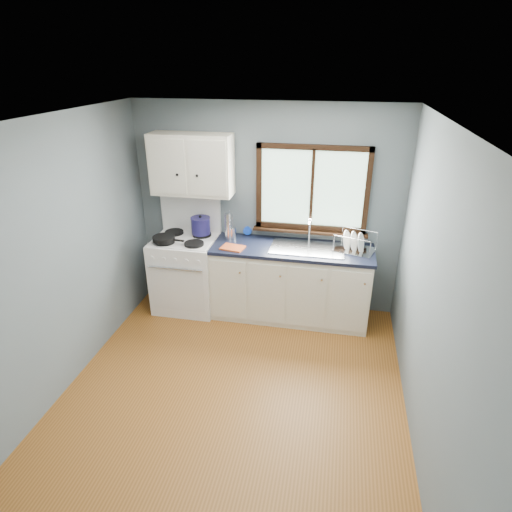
% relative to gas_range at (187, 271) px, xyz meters
% --- Properties ---
extents(floor, '(3.20, 3.60, 0.02)m').
position_rel_gas_range_xyz_m(floor, '(0.95, -1.47, -0.50)').
color(floor, brown).
rests_on(floor, ground).
extents(ceiling, '(3.20, 3.60, 0.02)m').
position_rel_gas_range_xyz_m(ceiling, '(0.95, -1.47, 2.02)').
color(ceiling, white).
rests_on(ceiling, wall_back).
extents(wall_back, '(3.20, 0.02, 2.50)m').
position_rel_gas_range_xyz_m(wall_back, '(0.95, 0.34, 0.76)').
color(wall_back, slate).
rests_on(wall_back, ground).
extents(wall_front, '(3.20, 0.02, 2.50)m').
position_rel_gas_range_xyz_m(wall_front, '(0.95, -3.28, 0.76)').
color(wall_front, slate).
rests_on(wall_front, ground).
extents(wall_left, '(0.02, 3.60, 2.50)m').
position_rel_gas_range_xyz_m(wall_left, '(-0.66, -1.47, 0.76)').
color(wall_left, slate).
rests_on(wall_left, ground).
extents(wall_right, '(0.02, 3.60, 2.50)m').
position_rel_gas_range_xyz_m(wall_right, '(2.56, -1.47, 0.76)').
color(wall_right, slate).
rests_on(wall_right, ground).
extents(gas_range, '(0.76, 0.69, 1.36)m').
position_rel_gas_range_xyz_m(gas_range, '(0.00, 0.00, 0.00)').
color(gas_range, white).
rests_on(gas_range, floor).
extents(base_cabinets, '(1.85, 0.60, 0.88)m').
position_rel_gas_range_xyz_m(base_cabinets, '(1.31, 0.02, -0.08)').
color(base_cabinets, silver).
rests_on(base_cabinets, floor).
extents(countertop, '(1.89, 0.64, 0.04)m').
position_rel_gas_range_xyz_m(countertop, '(1.31, 0.02, 0.41)').
color(countertop, black).
rests_on(countertop, base_cabinets).
extents(sink, '(0.84, 0.46, 0.44)m').
position_rel_gas_range_xyz_m(sink, '(1.49, 0.02, 0.37)').
color(sink, silver).
rests_on(sink, countertop).
extents(window, '(1.36, 0.10, 1.03)m').
position_rel_gas_range_xyz_m(window, '(1.48, 0.30, 0.98)').
color(window, '#9EC6A8').
rests_on(window, wall_back).
extents(upper_cabinets, '(0.95, 0.35, 0.70)m').
position_rel_gas_range_xyz_m(upper_cabinets, '(0.10, 0.15, 1.31)').
color(upper_cabinets, silver).
rests_on(upper_cabinets, wall_back).
extents(skillet, '(0.41, 0.29, 0.05)m').
position_rel_gas_range_xyz_m(skillet, '(-0.18, -0.17, 0.49)').
color(skillet, black).
rests_on(skillet, gas_range).
extents(stockpot, '(0.30, 0.30, 0.23)m').
position_rel_gas_range_xyz_m(stockpot, '(0.17, 0.14, 0.57)').
color(stockpot, '#1D1951').
rests_on(stockpot, gas_range).
extents(utensil_crock, '(0.13, 0.13, 0.36)m').
position_rel_gas_range_xyz_m(utensil_crock, '(0.56, 0.14, 0.50)').
color(utensil_crock, silver).
rests_on(utensil_crock, countertop).
extents(thermos, '(0.10, 0.10, 0.33)m').
position_rel_gas_range_xyz_m(thermos, '(0.52, 0.11, 0.59)').
color(thermos, silver).
rests_on(thermos, countertop).
extents(soap_bottle, '(0.11, 0.11, 0.27)m').
position_rel_gas_range_xyz_m(soap_bottle, '(0.72, 0.27, 0.56)').
color(soap_bottle, blue).
rests_on(soap_bottle, countertop).
extents(dish_towel, '(0.29, 0.23, 0.02)m').
position_rel_gas_range_xyz_m(dish_towel, '(0.64, -0.14, 0.44)').
color(dish_towel, '#C75025').
rests_on(dish_towel, countertop).
extents(dish_rack, '(0.51, 0.44, 0.22)m').
position_rel_gas_range_xyz_m(dish_rack, '(2.01, 0.07, 0.49)').
color(dish_rack, silver).
rests_on(dish_rack, countertop).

